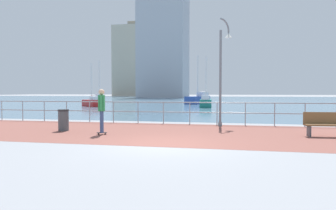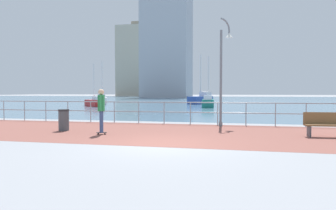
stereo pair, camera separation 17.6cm
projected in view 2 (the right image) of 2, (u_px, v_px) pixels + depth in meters
ground at (222, 102)px, 49.23m from camera, size 220.00×220.00×0.00m
brick_paving at (178, 133)px, 12.94m from camera, size 28.00×6.85×0.01m
harbor_water at (225, 100)px, 60.18m from camera, size 180.00×88.00×0.00m
waterfront_railing at (190, 109)px, 16.24m from camera, size 25.25×0.06×1.16m
lamppost at (223, 67)px, 15.32m from camera, size 0.64×0.68×5.26m
skateboarder at (101, 107)px, 12.33m from camera, size 0.41×0.55×1.80m
trash_bin at (64, 120)px, 13.57m from camera, size 0.46×0.46×0.93m
park_bench at (327, 124)px, 11.68m from camera, size 1.63×0.55×0.92m
sailboat_yellow at (102, 100)px, 41.67m from camera, size 2.68×4.28×5.76m
sailboat_red at (201, 99)px, 42.97m from camera, size 3.14×4.95×6.66m
sailboat_ivory at (94, 102)px, 35.49m from camera, size 3.22×3.16×4.85m
sailboat_teal at (208, 102)px, 33.68m from camera, size 1.43×3.94×5.45m
tower_steel at (167, 41)px, 87.57m from camera, size 12.63×12.73×33.36m
tower_concrete at (142, 62)px, 119.23m from camera, size 15.72×14.26×27.74m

